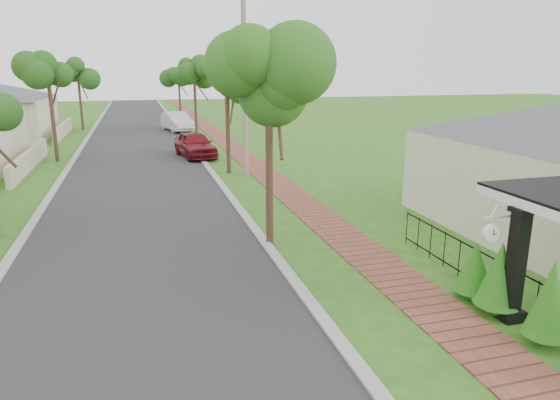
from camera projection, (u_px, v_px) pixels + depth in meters
name	position (u px, v px, depth m)	size (l,w,h in m)	color
ground	(295.00, 326.00, 10.52)	(160.00, 160.00, 0.00)	#236818
road	(138.00, 164.00, 28.31)	(7.00, 120.00, 0.02)	#28282B
kerb_right	(203.00, 161.00, 29.28)	(0.30, 120.00, 0.10)	#9E9E99
kerb_left	(69.00, 167.00, 27.34)	(0.30, 120.00, 0.10)	#9E9E99
sidewalk	(246.00, 158.00, 29.97)	(1.50, 120.00, 0.03)	#98503D
porch_post	(515.00, 271.00, 10.51)	(0.48, 0.48, 2.52)	black
picket_fence	(494.00, 277.00, 11.68)	(0.03, 8.02, 1.00)	black
street_trees	(134.00, 79.00, 33.54)	(10.70, 37.65, 5.89)	#382619
hedge_row	(527.00, 295.00, 10.09)	(0.89, 4.29, 1.90)	#1A5F13
parked_car_red	(195.00, 145.00, 30.22)	(1.79, 4.45, 1.52)	maroon
parked_car_white	(177.00, 122.00, 42.76)	(1.69, 4.85, 1.60)	silver
near_tree	(269.00, 85.00, 14.24)	(2.34, 2.34, 6.01)	#382619
utility_pole	(245.00, 83.00, 24.01)	(1.20, 0.24, 9.01)	gray
station_clock	(492.00, 232.00, 10.39)	(0.68, 0.13, 0.58)	white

